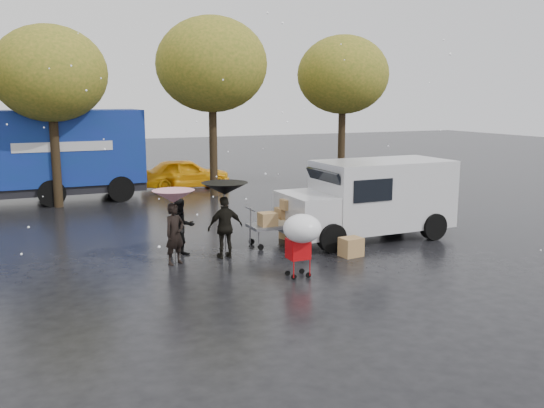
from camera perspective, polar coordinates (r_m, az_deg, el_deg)
name	(u,v)px	position (r m, az deg, el deg)	size (l,w,h in m)	color
ground	(248,267)	(13.70, -2.40, -6.29)	(90.00, 90.00, 0.00)	black
person_pink	(175,234)	(13.98, -9.62, -2.94)	(0.54, 0.36, 1.49)	black
person_middle	(181,227)	(14.69, -8.99, -2.31)	(0.71, 0.56, 1.47)	black
person_black	(225,227)	(14.36, -4.65, -2.31)	(0.91, 0.38, 1.56)	black
umbrella_pink	(173,197)	(13.80, -9.73, 0.73)	(1.01, 1.01, 1.80)	#4C4C4C
umbrella_black	(225,189)	(14.18, -4.71, 1.52)	(1.16, 1.16, 1.90)	#4C4C4C
vendor_cart	(279,219)	(15.60, 0.72, -1.46)	(1.52, 0.80, 1.27)	slate
shopping_cart	(302,232)	(12.60, 2.94, -2.78)	(0.84, 0.84, 1.46)	red
white_van	(371,198)	(16.59, 9.77, 0.63)	(4.91, 2.18, 2.20)	silver
blue_truck	(38,157)	(23.63, -22.16, 4.37)	(8.30, 2.60, 3.50)	navy
box_ground_near	(351,247)	(14.72, 7.83, -4.23)	(0.53, 0.43, 0.48)	#997143
box_ground_far	(289,232)	(16.43, 1.66, -2.81)	(0.45, 0.35, 0.35)	#997143
yellow_taxi	(185,173)	(25.76, -8.58, 3.01)	(1.56, 3.89, 1.32)	#FFB00D
tree_row	(136,69)	(22.65, -13.30, 12.91)	(21.60, 4.40, 7.12)	black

